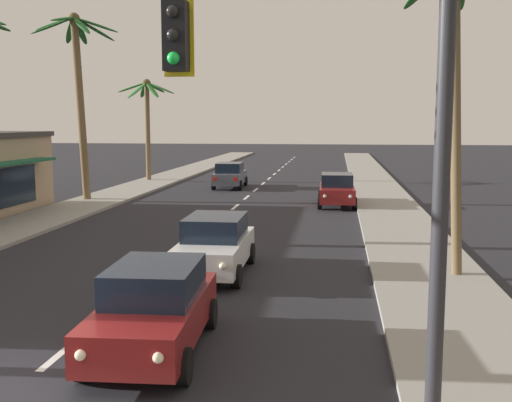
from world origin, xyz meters
TOP-DOWN VIEW (x-y plane):
  - ground_plane at (0.00, 0.00)m, footprint 220.00×220.00m
  - sidewalk_right at (7.80, 20.00)m, footprint 3.20×110.00m
  - sidewalk_left at (-7.80, 20.00)m, footprint 3.20×110.00m
  - lane_markings at (0.44, 19.23)m, footprint 4.28×86.38m
  - traffic_signal_mast at (3.11, -0.42)m, footprint 10.87×0.40m
  - sedan_lead_at_stop_bar at (1.75, 2.33)m, footprint 2.10×4.51m
  - sedan_third_in_queue at (1.71, 8.40)m, footprint 1.98×4.46m
  - sedan_oncoming_far at (-1.85, 31.22)m, footprint 2.03×4.48m
  - sedan_parked_nearest_kerb at (5.19, 23.38)m, footprint 2.01×4.48m
  - palm_left_third at (-8.77, 23.38)m, footprint 4.77×4.64m
  - palm_left_farthest at (-8.54, 34.76)m, footprint 4.56×4.28m
  - palm_right_second at (8.24, 8.71)m, footprint 3.77×3.95m

SIDE VIEW (x-z plane):
  - ground_plane at x=0.00m, z-range 0.00..0.00m
  - lane_markings at x=0.44m, z-range 0.00..0.01m
  - sidewalk_right at x=7.80m, z-range 0.00..0.14m
  - sidewalk_left at x=-7.80m, z-range 0.00..0.14m
  - sedan_lead_at_stop_bar at x=1.75m, z-range 0.01..1.69m
  - sedan_third_in_queue at x=1.71m, z-range 0.01..1.69m
  - sedan_oncoming_far at x=-1.85m, z-range 0.01..1.69m
  - sedan_parked_nearest_kerb at x=5.19m, z-range 0.01..1.69m
  - traffic_signal_mast at x=3.11m, z-range 1.41..8.49m
  - palm_left_farthest at x=-8.54m, z-range 1.58..9.01m
  - palm_left_third at x=-8.77m, z-range 1.85..12.00m
  - palm_right_second at x=8.24m, z-range 2.45..11.44m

